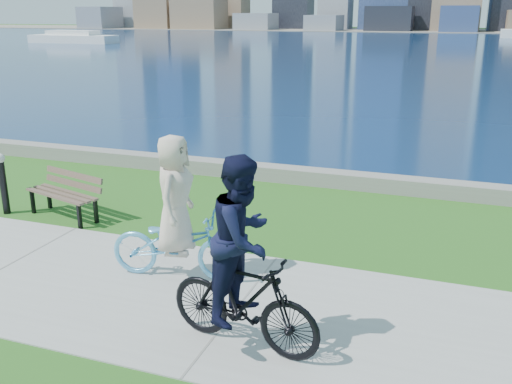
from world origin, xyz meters
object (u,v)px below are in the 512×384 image
park_bench (66,191)px  bollard_lamp (3,179)px  cyclist_woman (176,226)px  cyclist_man (243,271)px

park_bench → bollard_lamp: size_ratio=1.44×
cyclist_woman → cyclist_man: 2.20m
bollard_lamp → cyclist_woman: 4.89m
park_bench → cyclist_woman: bearing=-11.3°
bollard_lamp → park_bench: bearing=11.5°
park_bench → bollard_lamp: bearing=-152.4°
cyclist_woman → cyclist_man: cyclist_man is taller
cyclist_woman → park_bench: bearing=54.3°
bollard_lamp → cyclist_woman: (4.66, -1.47, 0.13)m
cyclist_woman → cyclist_man: size_ratio=0.93×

